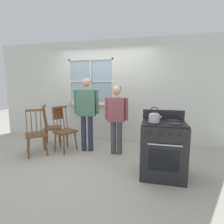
{
  "coord_description": "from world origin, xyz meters",
  "views": [
    {
      "loc": [
        1.25,
        -3.2,
        1.51
      ],
      "look_at": [
        0.47,
        0.09,
        1.0
      ],
      "focal_mm": 28.0,
      "sensor_mm": 36.0,
      "label": 1
    }
  ],
  "objects_px": {
    "person_teen_center": "(116,113)",
    "chair_near_wall": "(36,134)",
    "chair_by_window": "(65,131)",
    "kettle": "(154,117)",
    "handbag": "(58,113)",
    "potted_plant": "(95,100)",
    "chair_center_cluster": "(52,128)",
    "person_elderly_left": "(87,108)",
    "stove": "(163,148)"
  },
  "relations": [
    {
      "from": "person_teen_center",
      "to": "handbag",
      "type": "xyz_separation_m",
      "value": [
        -1.42,
        0.01,
        -0.05
      ]
    },
    {
      "from": "chair_by_window",
      "to": "kettle",
      "type": "relative_size",
      "value": 4.21
    },
    {
      "from": "person_elderly_left",
      "to": "handbag",
      "type": "xyz_separation_m",
      "value": [
        -0.72,
        -0.02,
        -0.14
      ]
    },
    {
      "from": "stove",
      "to": "potted_plant",
      "type": "distance_m",
      "value": 2.45
    },
    {
      "from": "person_teen_center",
      "to": "stove",
      "type": "relative_size",
      "value": 1.4
    },
    {
      "from": "stove",
      "to": "kettle",
      "type": "relative_size",
      "value": 4.39
    },
    {
      "from": "chair_by_window",
      "to": "person_teen_center",
      "type": "relative_size",
      "value": 0.68
    },
    {
      "from": "chair_center_cluster",
      "to": "potted_plant",
      "type": "distance_m",
      "value": 1.32
    },
    {
      "from": "chair_near_wall",
      "to": "person_elderly_left",
      "type": "distance_m",
      "value": 1.22
    },
    {
      "from": "person_teen_center",
      "to": "chair_near_wall",
      "type": "bearing_deg",
      "value": -166.19
    },
    {
      "from": "chair_center_cluster",
      "to": "kettle",
      "type": "xyz_separation_m",
      "value": [
        2.49,
        -1.05,
        0.56
      ]
    },
    {
      "from": "person_teen_center",
      "to": "handbag",
      "type": "height_order",
      "value": "person_teen_center"
    },
    {
      "from": "chair_near_wall",
      "to": "kettle",
      "type": "height_order",
      "value": "kettle"
    },
    {
      "from": "chair_near_wall",
      "to": "stove",
      "type": "height_order",
      "value": "stove"
    },
    {
      "from": "person_elderly_left",
      "to": "potted_plant",
      "type": "height_order",
      "value": "person_elderly_left"
    },
    {
      "from": "kettle",
      "to": "handbag",
      "type": "xyz_separation_m",
      "value": [
        -2.21,
        0.89,
        -0.16
      ]
    },
    {
      "from": "chair_by_window",
      "to": "person_teen_center",
      "type": "xyz_separation_m",
      "value": [
        1.21,
        0.09,
        0.45
      ]
    },
    {
      "from": "kettle",
      "to": "stove",
      "type": "bearing_deg",
      "value": 39.53
    },
    {
      "from": "person_elderly_left",
      "to": "handbag",
      "type": "bearing_deg",
      "value": 173.51
    },
    {
      "from": "potted_plant",
      "to": "handbag",
      "type": "bearing_deg",
      "value": -127.33
    },
    {
      "from": "person_elderly_left",
      "to": "chair_near_wall",
      "type": "bearing_deg",
      "value": -160.82
    },
    {
      "from": "chair_near_wall",
      "to": "chair_center_cluster",
      "type": "height_order",
      "value": "same"
    },
    {
      "from": "chair_near_wall",
      "to": "person_elderly_left",
      "type": "bearing_deg",
      "value": 165.05
    },
    {
      "from": "person_teen_center",
      "to": "handbag",
      "type": "distance_m",
      "value": 1.42
    },
    {
      "from": "person_elderly_left",
      "to": "person_teen_center",
      "type": "xyz_separation_m",
      "value": [
        0.7,
        -0.03,
        -0.09
      ]
    },
    {
      "from": "chair_center_cluster",
      "to": "handbag",
      "type": "height_order",
      "value": "same"
    },
    {
      "from": "kettle",
      "to": "potted_plant",
      "type": "bearing_deg",
      "value": 132.3
    },
    {
      "from": "potted_plant",
      "to": "stove",
      "type": "bearing_deg",
      "value": -42.68
    },
    {
      "from": "chair_center_cluster",
      "to": "stove",
      "type": "xyz_separation_m",
      "value": [
        2.65,
        -0.91,
        0.01
      ]
    },
    {
      "from": "chair_center_cluster",
      "to": "handbag",
      "type": "xyz_separation_m",
      "value": [
        0.28,
        -0.16,
        0.4
      ]
    },
    {
      "from": "chair_center_cluster",
      "to": "potted_plant",
      "type": "relative_size",
      "value": 3.5
    },
    {
      "from": "kettle",
      "to": "handbag",
      "type": "bearing_deg",
      "value": 158.15
    },
    {
      "from": "chair_near_wall",
      "to": "potted_plant",
      "type": "height_order",
      "value": "potted_plant"
    },
    {
      "from": "stove",
      "to": "chair_by_window",
      "type": "bearing_deg",
      "value": 162.99
    },
    {
      "from": "kettle",
      "to": "handbag",
      "type": "relative_size",
      "value": 0.8
    },
    {
      "from": "chair_by_window",
      "to": "potted_plant",
      "type": "bearing_deg",
      "value": -0.44
    },
    {
      "from": "chair_by_window",
      "to": "chair_center_cluster",
      "type": "height_order",
      "value": "same"
    },
    {
      "from": "chair_near_wall",
      "to": "stove",
      "type": "relative_size",
      "value": 0.96
    },
    {
      "from": "chair_by_window",
      "to": "person_elderly_left",
      "type": "bearing_deg",
      "value": -53.06
    },
    {
      "from": "kettle",
      "to": "potted_plant",
      "type": "xyz_separation_m",
      "value": [
        -1.57,
        1.73,
        0.1
      ]
    },
    {
      "from": "handbag",
      "to": "chair_by_window",
      "type": "bearing_deg",
      "value": -24.15
    },
    {
      "from": "chair_by_window",
      "to": "potted_plant",
      "type": "xyz_separation_m",
      "value": [
        0.43,
        0.94,
        0.66
      ]
    },
    {
      "from": "chair_by_window",
      "to": "stove",
      "type": "relative_size",
      "value": 0.96
    },
    {
      "from": "stove",
      "to": "person_elderly_left",
      "type": "bearing_deg",
      "value": 154.83
    },
    {
      "from": "chair_by_window",
      "to": "person_elderly_left",
      "type": "xyz_separation_m",
      "value": [
        0.51,
        0.12,
        0.54
      ]
    },
    {
      "from": "handbag",
      "to": "potted_plant",
      "type": "bearing_deg",
      "value": 52.67
    },
    {
      "from": "chair_near_wall",
      "to": "person_elderly_left",
      "type": "xyz_separation_m",
      "value": [
        0.97,
        0.5,
        0.54
      ]
    },
    {
      "from": "person_elderly_left",
      "to": "stove",
      "type": "distance_m",
      "value": 1.9
    },
    {
      "from": "chair_near_wall",
      "to": "handbag",
      "type": "relative_size",
      "value": 3.38
    },
    {
      "from": "chair_by_window",
      "to": "chair_near_wall",
      "type": "xyz_separation_m",
      "value": [
        -0.47,
        -0.39,
        0.0
      ]
    }
  ]
}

